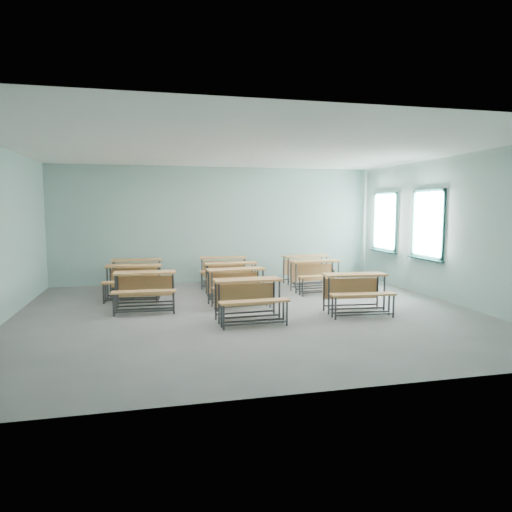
# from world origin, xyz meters

# --- Properties ---
(room) EXTENTS (9.04, 8.04, 3.24)m
(room) POSITION_xyz_m (0.08, 0.03, 1.60)
(room) COLOR gray
(room) RESTS_ON ground
(desk_unit_r0c1) EXTENTS (1.27, 0.88, 0.77)m
(desk_unit_r0c1) POSITION_xyz_m (-0.15, -0.67, 0.52)
(desk_unit_r0c1) COLOR #C38146
(desk_unit_r0c1) RESTS_ON ground
(desk_unit_r0c2) EXTENTS (1.31, 0.94, 0.77)m
(desk_unit_r0c2) POSITION_xyz_m (2.05, -0.50, 0.52)
(desk_unit_r0c2) COLOR #C38146
(desk_unit_r0c2) RESTS_ON ground
(desk_unit_r1c0) EXTENTS (1.27, 0.88, 0.77)m
(desk_unit_r1c0) POSITION_xyz_m (-2.01, 0.73, 0.52)
(desk_unit_r1c0) COLOR #C38146
(desk_unit_r1c0) RESTS_ON ground
(desk_unit_r1c1) EXTENTS (1.32, 0.95, 0.77)m
(desk_unit_r1c1) POSITION_xyz_m (-0.08, 0.78, 0.52)
(desk_unit_r1c1) COLOR #C38146
(desk_unit_r1c1) RESTS_ON ground
(desk_unit_r2c0) EXTENTS (1.33, 0.98, 0.77)m
(desk_unit_r2c0) POSITION_xyz_m (-2.27, 1.94, 0.52)
(desk_unit_r2c0) COLOR #C38146
(desk_unit_r2c0) RESTS_ON ground
(desk_unit_r2c1) EXTENTS (1.25, 0.85, 0.77)m
(desk_unit_r2c1) POSITION_xyz_m (-0.02, 1.88, 0.52)
(desk_unit_r2c1) COLOR #C38146
(desk_unit_r2c1) RESTS_ON ground
(desk_unit_r2c2) EXTENTS (1.29, 0.90, 0.77)m
(desk_unit_r2c2) POSITION_xyz_m (2.12, 1.84, 0.52)
(desk_unit_r2c2) COLOR #C38146
(desk_unit_r2c2) RESTS_ON ground
(desk_unit_r3c0) EXTENTS (1.28, 0.90, 0.77)m
(desk_unit_r3c0) POSITION_xyz_m (-2.22, 3.12, 0.52)
(desk_unit_r3c0) COLOR #C38146
(desk_unit_r3c0) RESTS_ON ground
(desk_unit_r3c1) EXTENTS (1.34, 0.99, 0.77)m
(desk_unit_r3c1) POSITION_xyz_m (-0.00, 3.15, 0.52)
(desk_unit_r3c1) COLOR #C38146
(desk_unit_r3c1) RESTS_ON ground
(desk_unit_r3c2) EXTENTS (1.30, 0.92, 0.77)m
(desk_unit_r3c2) POSITION_xyz_m (2.28, 3.00, 0.52)
(desk_unit_r3c2) COLOR #C38146
(desk_unit_r3c2) RESTS_ON ground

